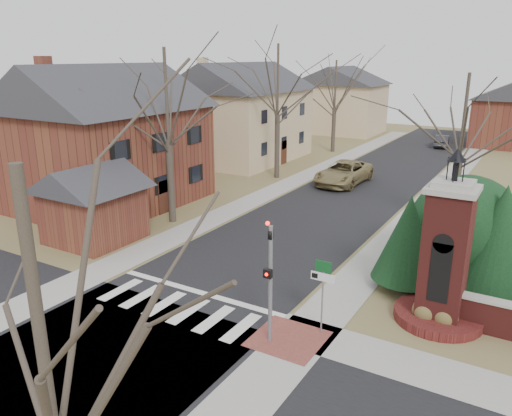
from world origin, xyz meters
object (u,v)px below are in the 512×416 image
Objects in this scene: traffic_signal_pole at (270,272)px; sign_post at (323,282)px; brick_gate_monument at (444,267)px; distant_car at (442,141)px; pickup_truck at (344,173)px.

traffic_signal_pole reaches higher than sign_post.
brick_gate_monument is (3.41, 3.01, 0.22)m from sign_post.
brick_gate_monument is 1.66× the size of distant_car.
brick_gate_monument is at bearing 43.24° from traffic_signal_pole.
traffic_signal_pole is 2.02m from sign_post.
brick_gate_monument is (4.70, 4.42, -0.42)m from traffic_signal_pole.
sign_post reaches higher than pickup_truck.
distant_car is at bearing 100.90° from brick_gate_monument.
distant_car is at bearing 95.51° from sign_post.
traffic_signal_pole reaches higher than distant_car.
sign_post reaches higher than distant_car.
distant_car is at bearing 82.80° from pickup_truck.
traffic_signal_pole is 6.47m from brick_gate_monument.
traffic_signal_pole reaches higher than pickup_truck.
brick_gate_monument is at bearing 41.42° from sign_post.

